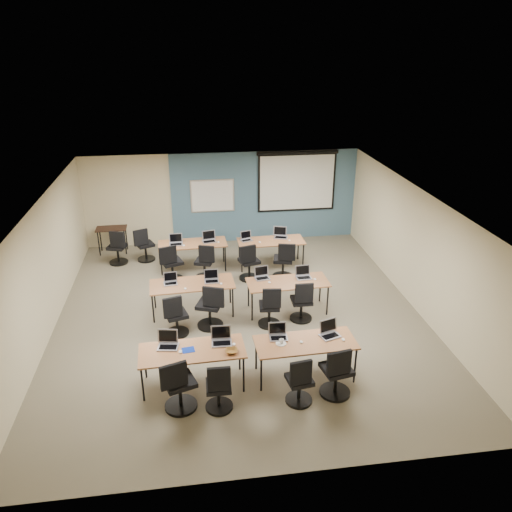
{
  "coord_description": "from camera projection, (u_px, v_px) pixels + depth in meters",
  "views": [
    {
      "loc": [
        -0.99,
        -9.63,
        5.72
      ],
      "look_at": [
        0.42,
        0.4,
        1.25
      ],
      "focal_mm": 35.0,
      "sensor_mm": 36.0,
      "label": 1
    }
  ],
  "objects": [
    {
      "name": "laptop_9",
      "position": [
        209.0,
        239.0,
        13.22
      ],
      "size": [
        0.35,
        0.3,
        0.27
      ],
      "rotation": [
        0.0,
        0.0,
        0.2
      ],
      "color": "silver",
      "rests_on": "training_table_back_left"
    },
    {
      "name": "mouse_7",
      "position": [
        315.0,
        279.0,
        11.15
      ],
      "size": [
        0.08,
        0.11,
        0.03
      ],
      "primitive_type": "ellipsoid",
      "rotation": [
        0.0,
        0.0,
        -0.21
      ],
      "color": "white",
      "rests_on": "training_table_mid_right"
    },
    {
      "name": "task_chair_9",
      "position": [
        205.0,
        265.0,
        12.67
      ],
      "size": [
        0.5,
        0.49,
        0.97
      ],
      "rotation": [
        0.0,
        0.0,
        -0.32
      ],
      "color": "black",
      "rests_on": "floor"
    },
    {
      "name": "task_chair_5",
      "position": [
        211.0,
        310.0,
        10.53
      ],
      "size": [
        0.58,
        0.56,
        1.03
      ],
      "rotation": [
        0.0,
        0.0,
        -0.36
      ],
      "color": "black",
      "rests_on": "floor"
    },
    {
      "name": "laptop_8",
      "position": [
        176.0,
        242.0,
        13.04
      ],
      "size": [
        0.34,
        0.29,
        0.26
      ],
      "rotation": [
        0.0,
        0.0,
        0.03
      ],
      "color": "silver",
      "rests_on": "training_table_back_left"
    },
    {
      "name": "task_chair_3",
      "position": [
        337.0,
        375.0,
        8.5
      ],
      "size": [
        0.54,
        0.54,
        1.02
      ],
      "rotation": [
        0.0,
        0.0,
        0.19
      ],
      "color": "black",
      "rests_on": "floor"
    },
    {
      "name": "mouse_3",
      "position": [
        343.0,
        340.0,
        8.93
      ],
      "size": [
        0.08,
        0.11,
        0.03
      ],
      "primitive_type": "ellipsoid",
      "rotation": [
        0.0,
        0.0,
        -0.26
      ],
      "color": "white",
      "rests_on": "training_table_front_right"
    },
    {
      "name": "training_table_back_right",
      "position": [
        271.0,
        242.0,
        13.3
      ],
      "size": [
        1.77,
        0.74,
        0.73
      ],
      "rotation": [
        0.0,
        0.0,
        0.02
      ],
      "color": "olive",
      "rests_on": "floor"
    },
    {
      "name": "mouse_0",
      "position": [
        180.0,
        352.0,
        8.59
      ],
      "size": [
        0.09,
        0.11,
        0.03
      ],
      "primitive_type": "ellipsoid",
      "rotation": [
        0.0,
        0.0,
        -0.34
      ],
      "color": "white",
      "rests_on": "training_table_front_left"
    },
    {
      "name": "mouse_4",
      "position": [
        185.0,
        289.0,
        10.74
      ],
      "size": [
        0.08,
        0.1,
        0.03
      ],
      "primitive_type": "ellipsoid",
      "rotation": [
        0.0,
        0.0,
        -0.23
      ],
      "color": "white",
      "rests_on": "training_table_mid_left"
    },
    {
      "name": "coffee_cup",
      "position": [
        282.0,
        341.0,
        8.81
      ],
      "size": [
        0.09,
        0.09,
        0.07
      ],
      "primitive_type": "imported",
      "rotation": [
        0.0,
        0.0,
        0.21
      ],
      "color": "white",
      "rests_on": "snack_plate"
    },
    {
      "name": "wall_left",
      "position": [
        43.0,
        271.0,
        10.11
      ],
      "size": [
        0.04,
        9.0,
        2.7
      ],
      "primitive_type": "cube",
      "color": "beige",
      "rests_on": "ground"
    },
    {
      "name": "laptop_5",
      "position": [
        211.0,
        278.0,
        11.08
      ],
      "size": [
        0.32,
        0.27,
        0.24
      ],
      "rotation": [
        0.0,
        0.0,
        0.0
      ],
      "color": "silver",
      "rests_on": "training_table_mid_left"
    },
    {
      "name": "training_table_front_right",
      "position": [
        305.0,
        344.0,
        8.91
      ],
      "size": [
        1.81,
        0.75,
        0.73
      ],
      "rotation": [
        0.0,
        0.0,
        0.04
      ],
      "color": "brown",
      "rests_on": "floor"
    },
    {
      "name": "task_chair_2",
      "position": [
        300.0,
        384.0,
        8.33
      ],
      "size": [
        0.46,
        0.46,
        0.95
      ],
      "rotation": [
        0.0,
        0.0,
        0.15
      ],
      "color": "black",
      "rests_on": "floor"
    },
    {
      "name": "training_table_mid_right",
      "position": [
        288.0,
        283.0,
        11.08
      ],
      "size": [
        1.81,
        0.75,
        0.73
      ],
      "rotation": [
        0.0,
        0.0,
        0.04
      ],
      "color": "#97693F",
      "rests_on": "floor"
    },
    {
      "name": "snack_plate",
      "position": [
        281.0,
        344.0,
        8.83
      ],
      "size": [
        0.21,
        0.21,
        0.01
      ],
      "primitive_type": "cylinder",
      "rotation": [
        0.0,
        0.0,
        -0.11
      ],
      "color": "white",
      "rests_on": "training_table_front_right"
    },
    {
      "name": "laptop_6",
      "position": [
        262.0,
        275.0,
        11.22
      ],
      "size": [
        0.32,
        0.28,
        0.25
      ],
      "rotation": [
        0.0,
        0.0,
        0.17
      ],
      "color": "#B7B7C6",
      "rests_on": "training_table_mid_right"
    },
    {
      "name": "task_chair_4",
      "position": [
        176.0,
        319.0,
        10.26
      ],
      "size": [
        0.49,
        0.48,
        0.96
      ],
      "rotation": [
        0.0,
        0.0,
        0.28
      ],
      "color": "black",
      "rests_on": "floor"
    },
    {
      "name": "task_chair_8",
      "position": [
        171.0,
        266.0,
        12.54
      ],
      "size": [
        0.57,
        0.54,
        1.02
      ],
      "rotation": [
        0.0,
        0.0,
        0.34
      ],
      "color": "black",
      "rests_on": "floor"
    },
    {
      "name": "laptop_4",
      "position": [
        170.0,
        281.0,
        10.98
      ],
      "size": [
        0.3,
        0.25,
        0.23
      ],
      "rotation": [
        0.0,
        0.0,
        0.12
      ],
      "color": "silver",
      "rests_on": "training_table_mid_left"
    },
    {
      "name": "laptop_0",
      "position": [
        168.0,
        343.0,
        8.75
      ],
      "size": [
        0.36,
        0.3,
        0.27
      ],
      "rotation": [
        0.0,
        0.0,
        -0.17
      ],
      "color": "#B0B0B3",
      "rests_on": "training_table_front_left"
    },
    {
      "name": "laptop_10",
      "position": [
        246.0,
        238.0,
        13.3
      ],
      "size": [
        0.3,
        0.26,
        0.23
      ],
      "rotation": [
        0.0,
        0.0,
        0.29
      ],
      "color": "#A7A7AD",
      "rests_on": "training_table_back_right"
    },
    {
      "name": "spare_chair_a",
      "position": [
        144.0,
        247.0,
        13.71
      ],
      "size": [
        0.52,
        0.49,
        0.97
      ],
      "rotation": [
        0.0,
        0.0,
        0.4
      ],
      "color": "black",
      "rests_on": "floor"
    },
    {
      "name": "mouse_5",
      "position": [
        221.0,
        284.0,
        10.95
      ],
      "size": [
        0.06,
        0.09,
        0.03
      ],
      "primitive_type": "ellipsoid",
      "rotation": [
        0.0,
        0.0,
        0.05
      ],
      "color": "white",
      "rests_on": "training_table_mid_left"
    },
    {
      "name": "task_chair_1",
      "position": [
        219.0,
        391.0,
        8.18
      ],
      "size": [
        0.46,
        0.46,
        0.95
      ],
      "rotation": [
        0.0,
        0.0,
        -0.02
      ],
      "color": "black",
      "rests_on": "floor"
    },
    {
      "name": "training_table_mid_left",
      "position": [
        192.0,
        285.0,
        11.0
      ],
      "size": [
        1.85,
        0.77,
        0.73
      ],
      "rotation": [
        0.0,
        0.0,
        0.05
      ],
      "color": "olive",
      "rests_on": "floor"
    },
    {
      "name": "task_chair_11",
      "position": [
        284.0,
        263.0,
        12.71
      ],
      "size": [
        0.53,
        0.53,
        1.01
      ],
      "rotation": [
        0.0,
        0.0,
        -0.22
      ],
      "color": "black",
      "rests_on": "floor"
    },
    {
      "name": "utility_table",
      "position": [
        112.0,
        231.0,
        14.15
      ],
      "size": [
        0.85,
        0.47,
        0.75
      ],
      "rotation": [
        0.0,
        0.0,
        0.02
      ],
      "color": "black",
      "rests_on": "floor"
    },
    {
      "name": "floor",
      "position": [
        240.0,
        315.0,
        11.16
      ],
      "size": [
        8.0,
        9.0,
        0.02
      ],
      "primitive_type": "cube",
      "color": "#6B6354",
      "rests_on": "ground"
    },
    {
      "name": "spare_chair_b",
      "position": [
        118.0,
        250.0,
        13.52
      ],
      "size": [
        0.52,
        0.51,
        0.99
      ],
      "rotation": [
        0.0,
        0.0,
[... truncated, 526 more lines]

